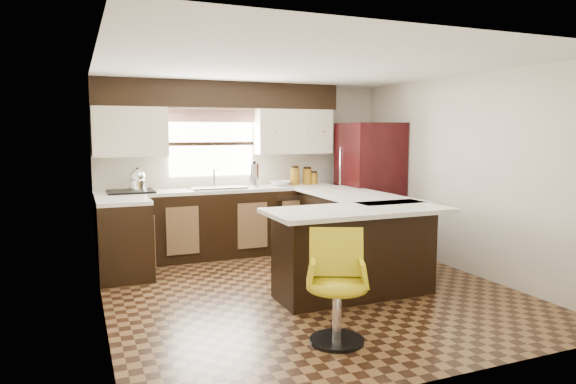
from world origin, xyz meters
name	(u,v)px	position (x,y,z in m)	size (l,w,h in m)	color
floor	(308,290)	(0.00, 0.00, 0.00)	(4.40, 4.40, 0.00)	#49301A
ceiling	(309,66)	(0.00, 0.00, 2.40)	(4.40, 4.40, 0.00)	silver
wall_back	(245,167)	(0.00, 2.20, 1.20)	(4.40, 4.40, 0.00)	beige
wall_front	(446,210)	(0.00, -2.20, 1.20)	(4.40, 4.40, 0.00)	beige
wall_left	(99,189)	(-2.10, 0.00, 1.20)	(4.40, 4.40, 0.00)	beige
wall_right	(464,175)	(2.10, 0.00, 1.20)	(4.40, 4.40, 0.00)	beige
base_cab_back	(222,224)	(-0.45, 1.90, 0.45)	(3.30, 0.60, 0.90)	black
base_cab_left	(124,241)	(-1.80, 1.25, 0.45)	(0.60, 0.70, 0.90)	black
counter_back	(221,190)	(-0.45, 1.90, 0.92)	(3.30, 0.60, 0.04)	silver
counter_left	(123,201)	(-1.80, 1.25, 0.92)	(0.60, 0.70, 0.04)	silver
soffit	(221,95)	(-0.40, 2.03, 2.22)	(3.40, 0.35, 0.36)	black
upper_cab_left	(130,132)	(-1.62, 2.03, 1.72)	(0.94, 0.35, 0.64)	beige
upper_cab_right	(293,132)	(0.68, 2.03, 1.72)	(1.14, 0.35, 0.64)	beige
window_pane	(212,144)	(-0.50, 2.18, 1.55)	(1.20, 0.02, 0.90)	white
valance	(212,116)	(-0.50, 2.14, 1.94)	(1.30, 0.06, 0.18)	#D19B93
sink	(218,187)	(-0.50, 1.88, 0.96)	(0.75, 0.45, 0.03)	#B2B2B7
dishwasher	(296,223)	(0.55, 1.61, 0.43)	(0.58, 0.03, 0.78)	black
cooktop	(131,191)	(-1.65, 1.88, 0.96)	(0.58, 0.50, 0.03)	black
peninsula_long	(352,233)	(0.90, 0.62, 0.45)	(0.60, 1.95, 0.90)	black
peninsula_return	(355,254)	(0.38, -0.35, 0.45)	(1.65, 0.60, 0.90)	black
counter_pen_long	(356,196)	(0.95, 0.62, 0.92)	(0.84, 1.95, 0.04)	silver
counter_pen_return	(358,211)	(0.35, -0.44, 0.92)	(1.89, 0.84, 0.04)	silver
refrigerator	(369,186)	(1.68, 1.51, 0.92)	(0.79, 0.76, 1.85)	black
bar_chair	(337,288)	(-0.37, -1.36, 0.46)	(0.49, 0.49, 0.92)	gold
kettle	(138,179)	(-1.56, 1.88, 1.12)	(0.22, 0.22, 0.29)	silver
percolator	(254,175)	(0.03, 1.90, 1.11)	(0.14, 0.14, 0.33)	silver
mixing_bowl	(280,183)	(0.43, 1.90, 0.98)	(0.28, 0.28, 0.07)	white
canister_large	(295,176)	(0.66, 1.92, 1.07)	(0.14, 0.14, 0.25)	#885E14
canister_med	(307,177)	(0.87, 1.92, 1.06)	(0.13, 0.13, 0.23)	#885E14
canister_small	(313,179)	(0.97, 1.92, 1.03)	(0.13, 0.13, 0.16)	#885E14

